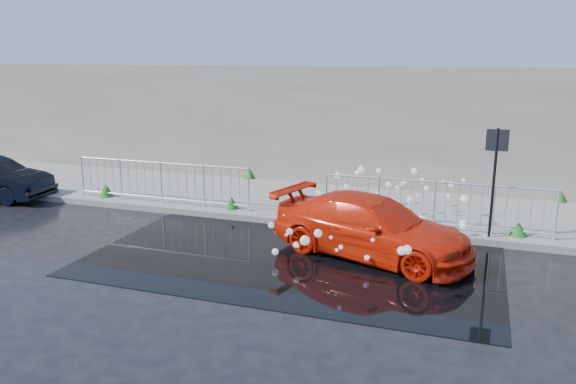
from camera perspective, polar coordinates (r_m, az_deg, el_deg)
name	(u,v)px	position (r m, az deg, el deg)	size (l,w,h in m)	color
ground	(253,270)	(10.71, -3.56, -7.96)	(90.00, 90.00, 0.00)	black
pavement	(324,203)	(15.20, 3.69, -1.09)	(30.00, 4.00, 0.15)	slate
curb	(302,223)	(13.35, 1.39, -3.15)	(30.00, 0.25, 0.16)	slate
retaining_wall	(345,126)	(16.95, 5.79, 6.70)	(30.00, 0.60, 3.50)	slate
puddle	(295,256)	(11.42, 0.72, -6.50)	(8.00, 5.00, 0.01)	black
sign_post	(495,165)	(12.48, 20.30, 2.57)	(0.45, 0.06, 2.50)	black
railing_left	(161,181)	(15.14, -12.75, 1.11)	(5.05, 0.05, 1.10)	silver
railing_right	(434,203)	(12.96, 14.63, -1.11)	(5.05, 0.05, 1.10)	silver
weeds	(309,198)	(14.66, 2.15, -0.61)	(12.17, 3.93, 0.43)	#165317
water_spray	(383,205)	(12.52, 9.67, -1.31)	(3.53, 5.60, 1.09)	white
red_car	(372,227)	(11.40, 8.49, -3.53)	(1.69, 4.15, 1.20)	red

